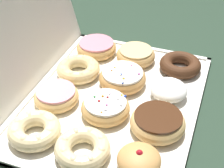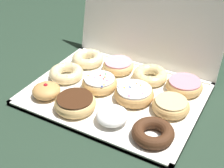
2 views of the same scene
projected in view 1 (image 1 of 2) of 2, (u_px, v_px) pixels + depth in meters
ground_plane at (114, 102)px, 0.85m from camera, size 3.00×3.00×0.00m
donut_box at (114, 101)px, 0.85m from camera, size 0.53×0.41×0.01m
box_lid_open at (12, 16)px, 0.80m from camera, size 0.53×0.10×0.38m
jelly_filled_donut_0 at (139, 160)px, 0.67m from camera, size 0.09×0.09×0.05m
chocolate_frosted_donut_1 at (158, 122)px, 0.75m from camera, size 0.12×0.12×0.04m
powdered_filled_donut_2 at (169, 90)px, 0.84m from camera, size 0.09×0.09×0.04m
chocolate_cake_ring_donut_3 at (180, 65)px, 0.93m from camera, size 0.11×0.11×0.03m
cruller_donut_4 at (83, 148)px, 0.69m from camera, size 0.11×0.11×0.04m
sprinkle_donut_5 at (107, 108)px, 0.79m from camera, size 0.11×0.11×0.04m
sprinkle_donut_6 at (124, 78)px, 0.88m from camera, size 0.12×0.12×0.04m
glazed_ring_donut_7 at (137, 55)px, 0.97m from camera, size 0.11×0.11×0.04m
cruller_donut_8 at (34, 130)px, 0.73m from camera, size 0.12×0.12×0.04m
pink_frosted_donut_9 at (56, 96)px, 0.82m from camera, size 0.11×0.11×0.04m
cruller_donut_10 at (78, 69)px, 0.91m from camera, size 0.12×0.12×0.04m
pink_frosted_donut_11 at (96, 47)px, 1.00m from camera, size 0.12×0.12×0.04m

